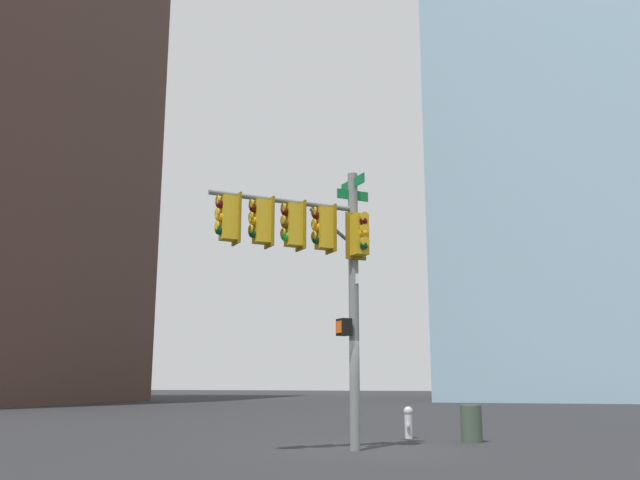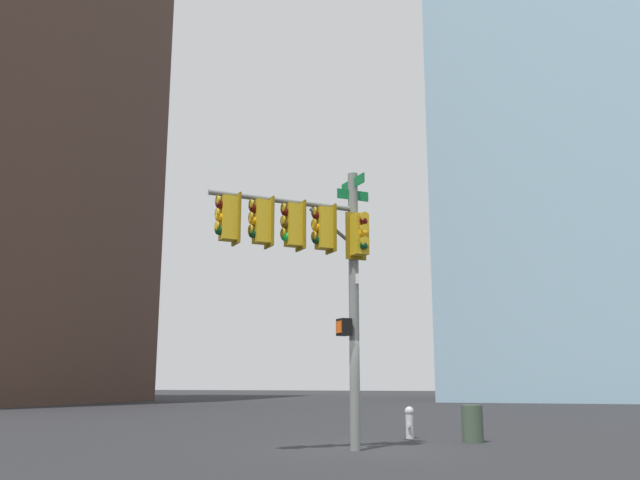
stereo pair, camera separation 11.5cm
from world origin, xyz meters
The scene contains 6 objects.
ground_plane centered at (0.00, 0.00, 0.00)m, with size 200.00×200.00×0.00m, color #262628.
signal_pole_assembly centered at (1.25, -0.94, 4.59)m, with size 2.92×3.27×6.63m.
fire_hydrant centered at (-3.22, 0.52, 0.47)m, with size 0.34×0.26×0.87m.
litter_bin centered at (-2.50, 2.29, 0.47)m, with size 0.56×0.56×0.95m, color #384738.
building_brick_nearside centered at (-23.43, -33.46, 24.47)m, with size 24.40×14.72×48.94m, color #4C3328.
building_glass_tower centered at (-49.65, 12.66, 34.07)m, with size 26.49×30.86×68.15m, color #8CB2C6.
Camera 2 is at (16.20, 3.63, 1.56)m, focal length 37.91 mm.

